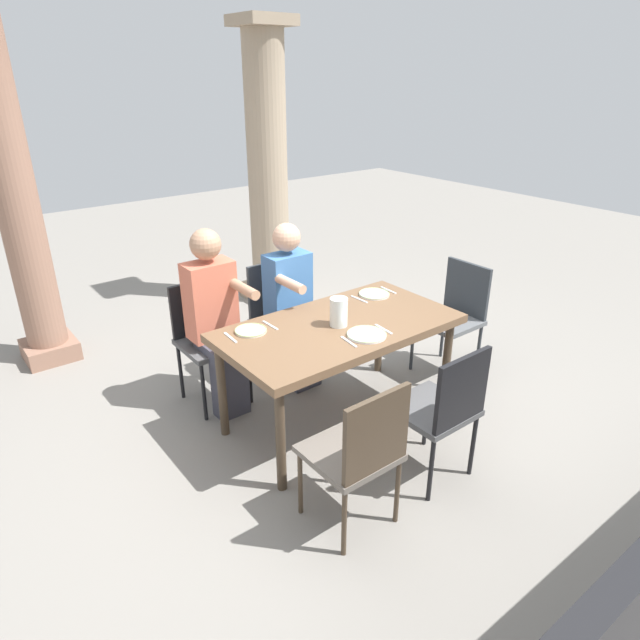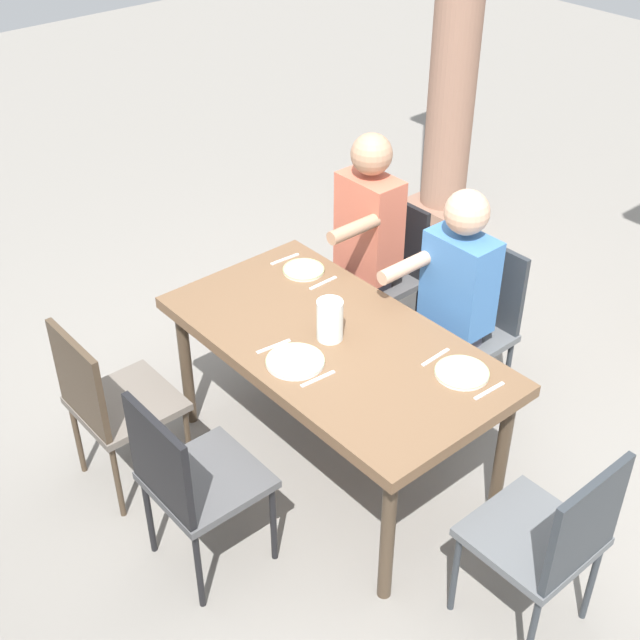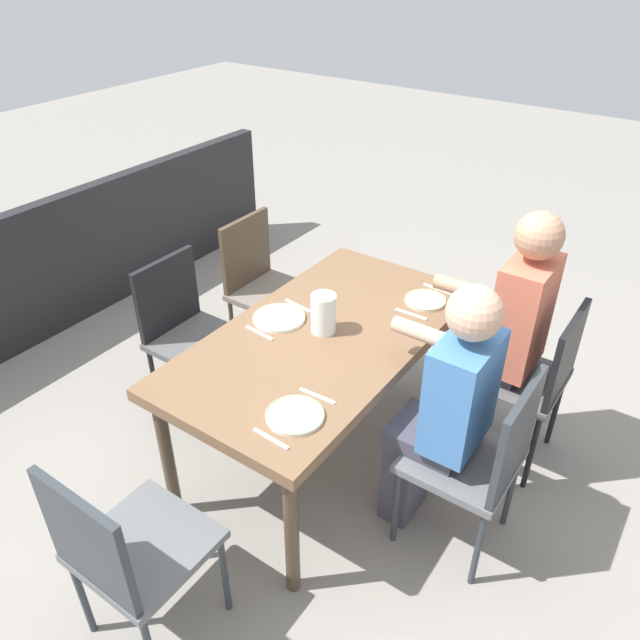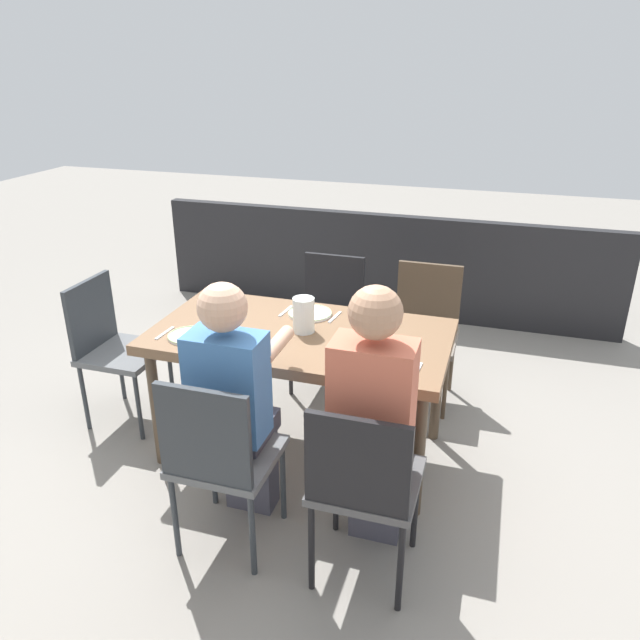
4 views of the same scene
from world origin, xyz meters
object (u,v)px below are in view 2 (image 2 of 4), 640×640
at_px(chair_west_south, 109,399).
at_px(diner_woman_green, 448,305).
at_px(plate_0, 304,270).
at_px(plate_2, 462,372).
at_px(chair_mid_south, 189,477).
at_px(chair_head_east, 551,537).
at_px(dining_table, 334,351).
at_px(stone_column_near, 459,14).
at_px(water_pitcher, 330,322).
at_px(chair_mid_north, 471,319).
at_px(plate_1, 295,361).
at_px(diner_man_white, 360,248).
at_px(chair_west_north, 382,267).

xyz_separation_m(chair_west_south, diner_woman_green, (0.65, 1.51, 0.18)).
relative_size(plate_0, plate_2, 0.90).
bearing_deg(chair_mid_south, chair_head_east, 36.71).
bearing_deg(chair_west_south, dining_table, 56.47).
xyz_separation_m(stone_column_near, plate_2, (1.93, -2.03, -0.72)).
xyz_separation_m(dining_table, chair_head_east, (1.23, 0.00, -0.16)).
xyz_separation_m(diner_woman_green, water_pitcher, (-0.10, -0.67, 0.15)).
distance_m(chair_mid_south, diner_woman_green, 1.52).
bearing_deg(water_pitcher, chair_mid_north, 83.20).
bearing_deg(plate_1, plate_0, 137.61).
bearing_deg(diner_woman_green, diner_man_white, 178.49).
relative_size(chair_head_east, plate_0, 4.36).
distance_m(chair_head_east, plate_1, 1.25).
bearing_deg(stone_column_near, chair_head_east, -41.00).
height_order(chair_west_south, plate_0, chair_west_south).
distance_m(dining_table, chair_west_south, 1.04).
bearing_deg(diner_man_white, plate_2, -21.74).
xyz_separation_m(chair_west_south, diner_man_white, (0.00, 1.53, 0.21)).
xyz_separation_m(chair_mid_south, plate_0, (-0.62, 1.11, 0.25)).
xyz_separation_m(chair_west_north, plate_1, (0.59, -1.09, 0.23)).
height_order(chair_head_east, diner_man_white, diner_man_white).
relative_size(diner_woman_green, plate_1, 5.04).
xyz_separation_m(chair_west_north, diner_woman_green, (0.65, -0.19, 0.16)).
relative_size(dining_table, chair_head_east, 1.77).
distance_m(diner_man_white, plate_1, 1.09).
xyz_separation_m(chair_west_south, chair_mid_south, (0.65, 0.00, 0.00)).
relative_size(diner_man_white, stone_column_near, 0.45).
distance_m(chair_head_east, plate_0, 1.79).
height_order(chair_mid_north, diner_woman_green, diner_woman_green).
bearing_deg(diner_woman_green, stone_column_near, 132.41).
bearing_deg(dining_table, chair_mid_south, -84.22).
bearing_deg(plate_2, diner_woman_green, 137.27).
distance_m(chair_west_north, chair_mid_south, 1.82).
relative_size(dining_table, chair_west_north, 1.78).
bearing_deg(plate_1, chair_head_east, 11.48).
relative_size(chair_west_north, water_pitcher, 4.70).
bearing_deg(plate_1, chair_mid_north, 86.76).
bearing_deg(chair_west_north, chair_mid_north, 0.33).
relative_size(chair_mid_north, plate_0, 4.41).
height_order(diner_woman_green, plate_2, diner_woman_green).
bearing_deg(stone_column_near, water_pitcher, -59.03).
distance_m(diner_man_white, water_pitcher, 0.89).
relative_size(chair_west_north, diner_woman_green, 0.71).
relative_size(chair_west_north, chair_mid_north, 0.98).
bearing_deg(chair_mid_north, diner_man_white, -165.01).
relative_size(chair_mid_south, plate_0, 4.29).
xyz_separation_m(chair_head_east, stone_column_near, (-2.62, 2.27, 0.96)).
height_order(diner_man_white, plate_2, diner_man_white).
relative_size(diner_man_white, plate_2, 5.83).
bearing_deg(water_pitcher, chair_mid_south, -82.99).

